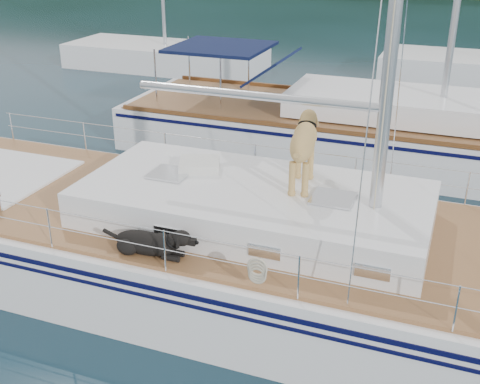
% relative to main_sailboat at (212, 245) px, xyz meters
% --- Properties ---
extents(ground, '(120.00, 120.00, 0.00)m').
position_rel_main_sailboat_xyz_m(ground, '(-0.10, 0.00, -0.68)').
color(ground, black).
rests_on(ground, ground).
extents(main_sailboat, '(12.00, 3.80, 14.01)m').
position_rel_main_sailboat_xyz_m(main_sailboat, '(0.00, 0.00, 0.00)').
color(main_sailboat, white).
rests_on(main_sailboat, ground).
extents(neighbor_sailboat, '(11.00, 3.50, 13.30)m').
position_rel_main_sailboat_xyz_m(neighbor_sailboat, '(0.70, 6.68, -0.06)').
color(neighbor_sailboat, white).
rests_on(neighbor_sailboat, ground).
extents(bg_boat_west, '(8.00, 3.00, 11.65)m').
position_rel_main_sailboat_xyz_m(bg_boat_west, '(-8.10, 14.00, -0.24)').
color(bg_boat_west, white).
rests_on(bg_boat_west, ground).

